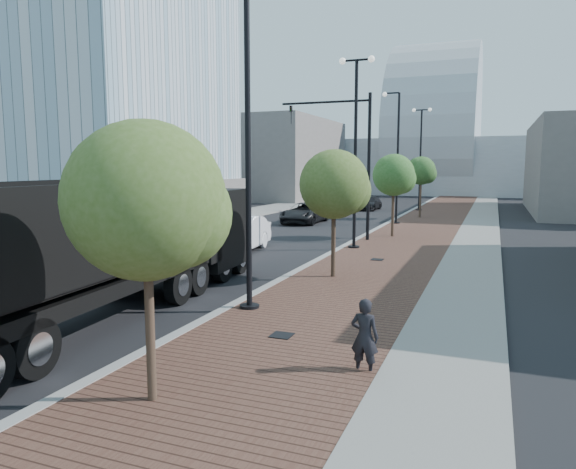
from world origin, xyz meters
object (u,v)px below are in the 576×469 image
(white_sedan, at_px, (237,234))
(dark_car_mid, at_px, (304,213))
(dump_truck, at_px, (152,248))
(pedestrian, at_px, (365,337))

(white_sedan, bearing_deg, dark_car_mid, 89.75)
(dump_truck, xyz_separation_m, white_sedan, (-1.59, 9.02, -0.73))
(pedestrian, bearing_deg, white_sedan, -50.10)
(dump_truck, bearing_deg, pedestrian, -30.18)
(dark_car_mid, bearing_deg, white_sedan, -84.42)
(white_sedan, xyz_separation_m, pedestrian, (9.21, -12.68, -0.08))
(dump_truck, xyz_separation_m, pedestrian, (7.62, -3.66, -0.81))
(dark_car_mid, height_order, pedestrian, pedestrian)
(dump_truck, bearing_deg, dark_car_mid, 92.92)
(dump_truck, height_order, white_sedan, dump_truck)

